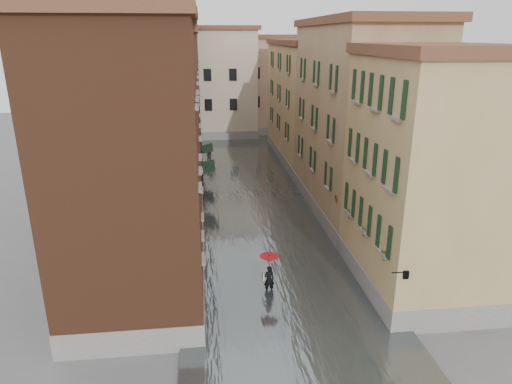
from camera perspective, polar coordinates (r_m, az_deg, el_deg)
ground at (r=25.38m, az=2.66°, el=-10.15°), size 120.00×120.00×0.00m
floodwater at (r=37.14m, az=-0.54°, el=-0.29°), size 10.00×60.00×0.20m
building_left_near at (r=20.96m, az=-15.39°, el=2.11°), size 6.00×8.00×13.00m
building_left_mid at (r=31.63m, az=-12.59°, el=7.40°), size 6.00×14.00×12.50m
building_left_far at (r=46.30m, az=-10.92°, el=11.99°), size 6.00×16.00×14.00m
building_right_near at (r=23.52m, az=20.79°, el=1.44°), size 6.00×8.00×11.50m
building_right_mid at (r=33.20m, az=12.43°, el=8.38°), size 6.00×14.00×13.00m
building_right_far at (r=47.56m, az=6.54°, el=10.86°), size 6.00×16.00×11.50m
building_end_cream at (r=60.16m, az=-6.11°, el=13.26°), size 12.00×9.00×13.00m
building_end_pink at (r=62.95m, az=2.31°, el=13.14°), size 10.00×9.00×12.00m
awning_near at (r=36.31m, az=-6.05°, el=3.08°), size 1.09×3.38×2.80m
awning_far at (r=42.28m, az=-6.19°, el=5.34°), size 1.09×3.22×2.80m
wall_lantern at (r=20.09m, az=18.12°, el=-9.73°), size 0.71×0.22×0.35m
window_planters at (r=24.16m, az=12.79°, el=-2.96°), size 0.59×8.23×0.84m
pedestrian_main at (r=23.01m, az=1.63°, el=-9.69°), size 0.98×0.98×2.06m
pedestrian_far at (r=46.78m, az=-5.83°, el=4.49°), size 0.75×0.60×1.48m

